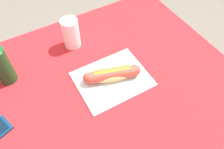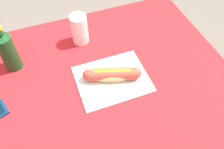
% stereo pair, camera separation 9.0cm
% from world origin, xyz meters
% --- Properties ---
extents(dining_table, '(1.11, 0.88, 0.76)m').
position_xyz_m(dining_table, '(0.00, 0.00, 0.62)').
color(dining_table, brown).
rests_on(dining_table, ground).
extents(paper_wrapper, '(0.28, 0.23, 0.01)m').
position_xyz_m(paper_wrapper, '(0.07, 0.00, 0.77)').
color(paper_wrapper, silver).
rests_on(paper_wrapper, dining_table).
extents(hot_dog, '(0.22, 0.11, 0.05)m').
position_xyz_m(hot_dog, '(0.07, 0.00, 0.80)').
color(hot_dog, '#E5BC75').
rests_on(hot_dog, paper_wrapper).
extents(soda_bottle, '(0.07, 0.07, 0.21)m').
position_xyz_m(soda_bottle, '(-0.29, 0.21, 0.86)').
color(soda_bottle, '#14471E').
rests_on(soda_bottle, dining_table).
extents(drinking_cup, '(0.07, 0.07, 0.14)m').
position_xyz_m(drinking_cup, '(0.01, 0.26, 0.83)').
color(drinking_cup, white).
rests_on(drinking_cup, dining_table).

